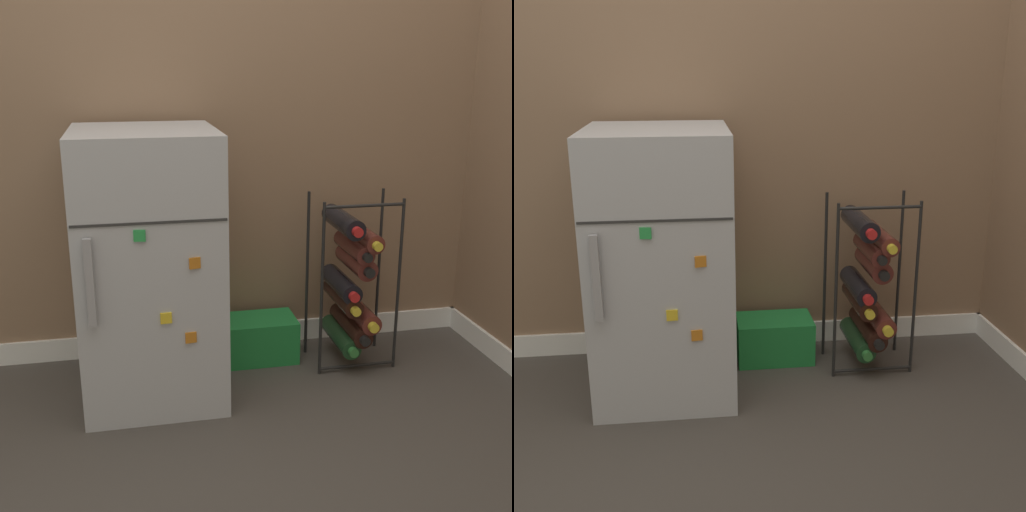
# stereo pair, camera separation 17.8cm
# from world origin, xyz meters

# --- Properties ---
(ground_plane) EXTENTS (14.00, 14.00, 0.00)m
(ground_plane) POSITION_xyz_m (0.00, 0.00, 0.00)
(ground_plane) COLOR #423D38
(wall_back) EXTENTS (7.05, 0.07, 2.50)m
(wall_back) POSITION_xyz_m (0.00, 0.65, 1.24)
(wall_back) COLOR #84664C
(wall_back) RESTS_ON ground_plane
(mini_fridge) EXTENTS (0.48, 0.56, 0.94)m
(mini_fridge) POSITION_xyz_m (-0.33, 0.31, 0.47)
(mini_fridge) COLOR #B7BABF
(mini_fridge) RESTS_ON ground_plane
(wine_rack) EXTENTS (0.32, 0.33, 0.67)m
(wine_rack) POSITION_xyz_m (0.44, 0.38, 0.33)
(wine_rack) COLOR black
(wine_rack) RESTS_ON ground_plane
(soda_box) EXTENTS (0.30, 0.19, 0.17)m
(soda_box) POSITION_xyz_m (0.09, 0.47, 0.09)
(soda_box) COLOR #1E7F38
(soda_box) RESTS_ON ground_plane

